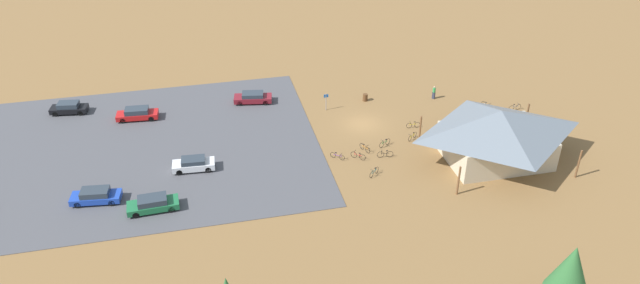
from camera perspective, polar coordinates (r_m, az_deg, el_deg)
ground at (r=70.69m, az=4.05°, el=1.68°), size 160.00×160.00×0.00m
parking_lot_asphalt at (r=68.50m, az=-16.60°, el=-0.70°), size 38.45×29.63×0.05m
bike_pavilion at (r=65.15m, az=16.38°, el=0.95°), size 13.32×10.59×5.73m
trash_bin at (r=75.75m, az=4.27°, el=4.20°), size 0.60×0.60×0.90m
lot_sign at (r=72.92m, az=0.57°, el=4.01°), size 0.56×0.08×2.20m
pine_far_west at (r=48.30m, az=22.51°, el=-11.01°), size 3.26×3.26×6.30m
bicycle_yellow_edge_north at (r=70.43m, az=8.74°, el=1.59°), size 1.64×0.48×0.79m
bicycle_red_mid_cluster at (r=64.07m, az=3.59°, el=-1.30°), size 1.32×1.18×0.88m
bicycle_blue_edge_south at (r=74.33m, az=19.55°, el=1.73°), size 0.48×1.79×0.91m
bicycle_silver_near_porch at (r=77.07m, az=17.84°, el=3.12°), size 1.67×0.48×0.84m
bicycle_purple_lone_west at (r=64.01m, az=1.65°, el=-1.32°), size 1.31×1.15×0.78m
bicycle_orange_yard_center at (r=65.45m, az=4.23°, el=-0.56°), size 0.73×1.55×0.89m
bicycle_green_yard_left at (r=66.51m, az=6.10°, el=-0.10°), size 1.51×0.87×0.88m
bicycle_teal_back_row at (r=61.65m, az=5.11°, el=-2.83°), size 1.30×1.14×0.83m
bicycle_black_by_bin at (r=64.56m, az=6.13°, el=-1.15°), size 1.72×0.48×0.85m
bicycle_white_yard_front at (r=76.52m, az=15.40°, el=3.32°), size 0.71×1.64×0.83m
bicycle_yellow_lone_east at (r=68.18m, az=8.67°, el=0.52°), size 1.37×1.08×0.79m
car_maroon_front_row at (r=75.38m, az=-6.32°, el=4.17°), size 4.85×2.59×1.32m
car_red_second_row at (r=74.32m, az=-16.79°, el=2.56°), size 4.88×2.17×1.41m
car_black_inner_stall at (r=78.45m, az=-22.52°, el=2.98°), size 4.44×2.30×1.39m
car_blue_back_corner at (r=61.27m, az=-20.32°, el=-4.77°), size 4.78×2.31×1.38m
car_green_by_curb at (r=58.57m, az=-15.42°, el=-5.62°), size 4.76×2.03×1.40m
car_white_far_end at (r=63.33m, az=-11.79°, el=-2.04°), size 4.36×2.01×1.35m
visitor_near_lot at (r=77.18m, az=10.65°, el=4.63°), size 0.39×0.40×1.71m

